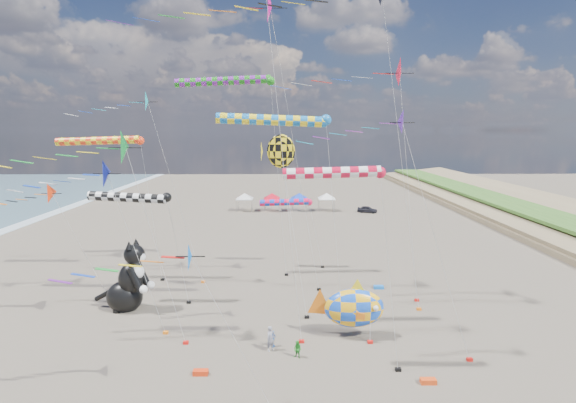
# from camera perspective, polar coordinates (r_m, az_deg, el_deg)

# --- Properties ---
(delta_kite_1) EXTENTS (11.00, 2.03, 18.23)m
(delta_kite_1) POSITION_cam_1_polar(r_m,az_deg,el_deg) (43.75, -17.99, 11.56)
(delta_kite_1) COLOR #1AB7C6
(delta_kite_1) RESTS_ON ground
(delta_kite_2) EXTENTS (12.64, 2.63, 20.59)m
(delta_kite_2) POSITION_cam_1_polar(r_m,az_deg,el_deg) (37.92, 11.81, 15.49)
(delta_kite_2) COLOR red
(delta_kite_2) RESTS_ON ground
(delta_kite_3) EXTENTS (10.05, 1.61, 15.95)m
(delta_kite_3) POSITION_cam_1_polar(r_m,az_deg,el_deg) (27.45, 13.49, 8.98)
(delta_kite_3) COLOR #5924A9
(delta_kite_3) RESTS_ON ground
(delta_kite_4) EXTENTS (9.98, 2.12, 12.85)m
(delta_kite_4) POSITION_cam_1_polar(r_m,az_deg,el_deg) (33.43, -23.08, 2.96)
(delta_kite_4) COLOR #1523BB
(delta_kite_4) RESTS_ON ground
(delta_kite_5) EXTENTS (10.45, 1.61, 9.38)m
(delta_kite_5) POSITION_cam_1_polar(r_m,az_deg,el_deg) (23.46, -15.51, -7.32)
(delta_kite_5) COLOR blue
(delta_kite_5) RESTS_ON ground
(delta_kite_6) EXTENTS (17.22, 3.24, 26.38)m
(delta_kite_6) POSITION_cam_1_polar(r_m,az_deg,el_deg) (40.85, -3.30, 23.07)
(delta_kite_6) COLOR #D30F7D
(delta_kite_6) RESTS_ON ground
(delta_kite_7) EXTENTS (9.06, 1.85, 10.51)m
(delta_kite_7) POSITION_cam_1_polar(r_m,az_deg,el_deg) (41.92, -27.91, 0.63)
(delta_kite_7) COLOR #FF340C
(delta_kite_7) RESTS_ON ground
(delta_kite_8) EXTENTS (11.88, 2.47, 14.82)m
(delta_kite_8) POSITION_cam_1_polar(r_m,az_deg,el_deg) (31.23, -21.60, 6.04)
(delta_kite_8) COLOR #0D7D2F
(delta_kite_8) RESTS_ON ground
(windsock_0) EXTENTS (9.58, 0.78, 14.05)m
(windsock_0) POSITION_cam_1_polar(r_m,az_deg,el_deg) (45.79, -22.52, 7.07)
(windsock_0) COLOR #FF3815
(windsock_0) RESTS_ON ground
(windsock_1) EXTENTS (7.24, 0.68, 12.57)m
(windsock_1) POSITION_cam_1_polar(r_m,az_deg,el_deg) (25.78, 6.34, 3.45)
(windsock_1) COLOR red
(windsock_1) RESTS_ON ground
(windsock_2) EXTENTS (6.88, 0.73, 7.51)m
(windsock_2) POSITION_cam_1_polar(r_m,az_deg,el_deg) (47.11, -0.01, -0.15)
(windsock_2) COLOR #EC1044
(windsock_2) RESTS_ON ground
(windsock_3) EXTENTS (9.42, 0.79, 15.73)m
(windsock_3) POSITION_cam_1_polar(r_m,az_deg,el_deg) (32.16, -1.40, 10.18)
(windsock_3) COLOR blue
(windsock_3) RESTS_ON ground
(windsock_4) EXTENTS (10.70, 0.84, 19.66)m
(windsock_4) POSITION_cam_1_polar(r_m,az_deg,el_deg) (44.44, -7.66, 14.84)
(windsock_4) COLOR #1A8317
(windsock_4) RESTS_ON ground
(windsock_5) EXTENTS (8.07, 0.81, 9.58)m
(windsock_5) POSITION_cam_1_polar(r_m,az_deg,el_deg) (38.95, -19.12, 0.44)
(windsock_5) COLOR black
(windsock_5) RESTS_ON ground
(angelfish_kite) EXTENTS (3.74, 3.02, 14.31)m
(angelfish_kite) POSITION_cam_1_polar(r_m,az_deg,el_deg) (35.40, -1.22, 6.24)
(angelfish_kite) COLOR yellow
(angelfish_kite) RESTS_ON ground
(cat_inflatable) EXTENTS (4.83, 3.23, 5.98)m
(cat_inflatable) POSITION_cam_1_polar(r_m,az_deg,el_deg) (39.27, -19.71, -8.74)
(cat_inflatable) COLOR black
(cat_inflatable) RESTS_ON ground
(fish_inflatable) EXTENTS (5.71, 2.52, 4.35)m
(fish_inflatable) POSITION_cam_1_polar(r_m,az_deg,el_deg) (32.95, 8.31, -13.22)
(fish_inflatable) COLOR blue
(fish_inflatable) RESTS_ON ground
(person_adult) EXTENTS (0.74, 0.72, 1.70)m
(person_adult) POSITION_cam_1_polar(r_m,az_deg,el_deg) (31.37, -2.21, -17.00)
(person_adult) COLOR gray
(person_adult) RESTS_ON ground
(child_green) EXTENTS (0.71, 0.67, 1.15)m
(child_green) POSITION_cam_1_polar(r_m,az_deg,el_deg) (30.59, 1.22, -18.28)
(child_green) COLOR #228E26
(child_green) RESTS_ON ground
(child_blue) EXTENTS (0.63, 0.71, 1.15)m
(child_blue) POSITION_cam_1_polar(r_m,az_deg,el_deg) (31.97, -1.96, -17.02)
(child_blue) COLOR blue
(child_blue) RESTS_ON ground
(kite_bag_0) EXTENTS (0.90, 0.44, 0.30)m
(kite_bag_0) POSITION_cam_1_polar(r_m,az_deg,el_deg) (43.42, 11.44, -10.62)
(kite_bag_0) COLOR blue
(kite_bag_0) RESTS_ON ground
(kite_bag_1) EXTENTS (0.90, 0.44, 0.30)m
(kite_bag_1) POSITION_cam_1_polar(r_m,az_deg,el_deg) (29.48, -11.04, -20.53)
(kite_bag_1) COLOR red
(kite_bag_1) RESTS_ON ground
(kite_bag_2) EXTENTS (0.90, 0.44, 0.30)m
(kite_bag_2) POSITION_cam_1_polar(r_m,az_deg,el_deg) (29.34, 17.38, -20.94)
(kite_bag_2) COLOR #E64413
(kite_bag_2) RESTS_ON ground
(tent_row) EXTENTS (19.20, 4.20, 3.80)m
(tent_row) POSITION_cam_1_polar(r_m,az_deg,el_deg) (81.86, -0.30, 0.97)
(tent_row) COLOR silver
(tent_row) RESTS_ON ground
(parked_car) EXTENTS (3.80, 2.55, 1.20)m
(parked_car) POSITION_cam_1_polar(r_m,az_deg,el_deg) (81.74, 10.05, -0.99)
(parked_car) COLOR #26262D
(parked_car) RESTS_ON ground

